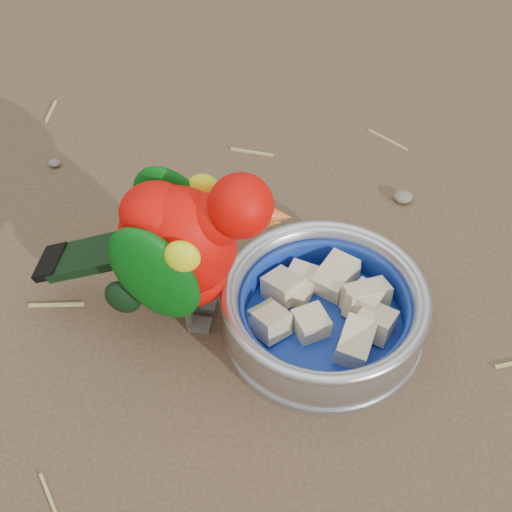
# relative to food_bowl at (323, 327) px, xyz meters

# --- Properties ---
(ground) EXTENTS (60.00, 60.00, 0.00)m
(ground) POSITION_rel_food_bowl_xyz_m (-0.10, -0.09, -0.01)
(ground) COLOR brown
(food_bowl) EXTENTS (0.20, 0.20, 0.02)m
(food_bowl) POSITION_rel_food_bowl_xyz_m (0.00, 0.00, 0.00)
(food_bowl) COLOR #B2B2BA
(food_bowl) RESTS_ON ground
(bowl_wall) EXTENTS (0.20, 0.20, 0.04)m
(bowl_wall) POSITION_rel_food_bowl_xyz_m (0.00, 0.00, 0.03)
(bowl_wall) COLOR #B2B2BA
(bowl_wall) RESTS_ON food_bowl
(fruit_wedges) EXTENTS (0.12, 0.12, 0.03)m
(fruit_wedges) POSITION_rel_food_bowl_xyz_m (0.00, 0.00, 0.02)
(fruit_wedges) COLOR beige
(fruit_wedges) RESTS_ON food_bowl
(lory_parrot) EXTENTS (0.24, 0.14, 0.19)m
(lory_parrot) POSITION_rel_food_bowl_xyz_m (-0.14, 0.01, 0.09)
(lory_parrot) COLOR red
(lory_parrot) RESTS_ON ground
(ground_debris) EXTENTS (0.90, 0.80, 0.01)m
(ground_debris) POSITION_rel_food_bowl_xyz_m (-0.08, -0.03, -0.01)
(ground_debris) COLOR tan
(ground_debris) RESTS_ON ground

